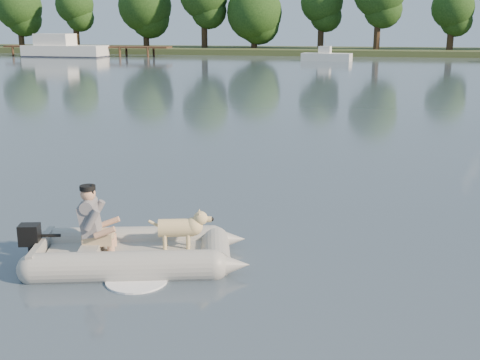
% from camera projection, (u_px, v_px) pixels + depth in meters
% --- Properties ---
extents(water, '(160.00, 160.00, 0.00)m').
position_uv_depth(water, '(190.00, 261.00, 8.64)').
color(water, '#4F5D6C').
rests_on(water, ground).
extents(shore_bank, '(160.00, 12.00, 0.70)m').
position_uv_depth(shore_bank, '(342.00, 52.00, 67.40)').
color(shore_bank, '#47512D').
rests_on(shore_bank, water).
extents(dock, '(18.00, 2.00, 1.04)m').
position_uv_depth(dock, '(87.00, 51.00, 62.78)').
color(dock, '#4C331E').
rests_on(dock, water).
extents(treeline, '(71.02, 7.35, 9.27)m').
position_uv_depth(treeline, '(309.00, 3.00, 65.94)').
color(treeline, '#332316').
rests_on(treeline, shore_bank).
extents(dinghy, '(4.94, 4.16, 1.23)m').
position_uv_depth(dinghy, '(135.00, 229.00, 8.45)').
color(dinghy, '#989893').
rests_on(dinghy, water).
extents(man, '(0.76, 0.69, 0.95)m').
position_uv_depth(man, '(91.00, 217.00, 8.41)').
color(man, slate).
rests_on(man, dinghy).
extents(dog, '(0.87, 0.49, 0.55)m').
position_uv_depth(dog, '(176.00, 231.00, 8.54)').
color(dog, tan).
rests_on(dog, dinghy).
extents(outboard_motor, '(0.42, 0.34, 0.70)m').
position_uv_depth(outboard_motor, '(31.00, 247.00, 8.43)').
color(outboard_motor, black).
rests_on(outboard_motor, dinghy).
extents(cabin_cruiser, '(8.93, 3.51, 2.73)m').
position_uv_depth(cabin_cruiser, '(65.00, 45.00, 61.00)').
color(cabin_cruiser, white).
rests_on(cabin_cruiser, water).
extents(motorboat, '(4.80, 2.47, 1.94)m').
position_uv_depth(motorboat, '(327.00, 51.00, 54.26)').
color(motorboat, white).
rests_on(motorboat, water).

